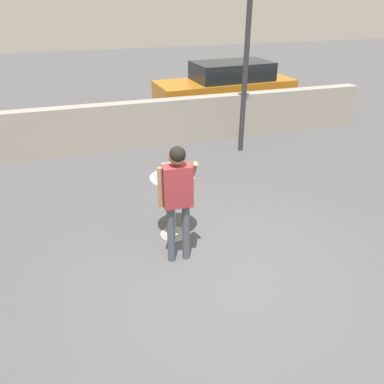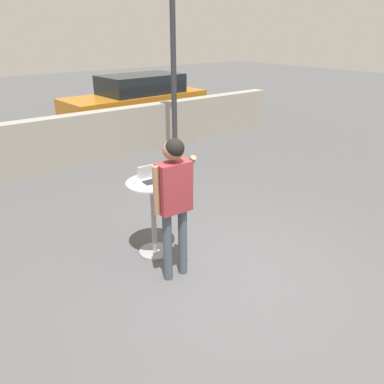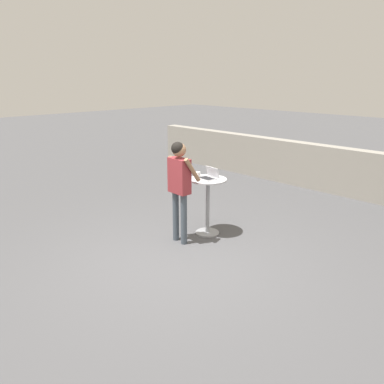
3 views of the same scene
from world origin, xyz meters
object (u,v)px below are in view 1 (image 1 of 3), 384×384
Objects in this scene: laptop at (172,174)px; coffee_mug at (157,177)px; cafe_table at (173,198)px; standing_person at (178,190)px; street_lamp at (248,27)px; parked_car_near_street at (226,87)px.

laptop reaches higher than coffee_mug.
coffee_mug is (-0.23, -0.02, 0.41)m from cafe_table.
cafe_table is at bearing 81.65° from standing_person.
coffee_mug is at bearing -132.02° from street_lamp.
street_lamp is (2.68, 3.72, 1.69)m from standing_person.
laptop is 7.29m from parked_car_near_street.
street_lamp is at bearing -106.09° from parked_car_near_street.
laptop is 0.07× the size of parked_car_near_street.
coffee_mug reaches higher than cafe_table.
cafe_table is at bearing -119.00° from parked_car_near_street.
cafe_table is at bearing 5.22° from coffee_mug.
parked_car_near_street is (3.53, 6.37, -0.27)m from laptop.
parked_car_near_street is 3.95m from street_lamp.
street_lamp is (2.59, 3.11, 2.15)m from cafe_table.
street_lamp is at bearing 50.20° from cafe_table.
parked_car_near_street is (3.63, 6.99, -0.32)m from standing_person.
parked_car_near_street reaches higher than coffee_mug.
standing_person is at bearing -125.78° from street_lamp.
cafe_table is at bearing -108.36° from laptop.
laptop is at bearing -119.02° from parked_car_near_street.
laptop is 0.63m from standing_person.
cafe_table is at bearing -129.80° from street_lamp.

